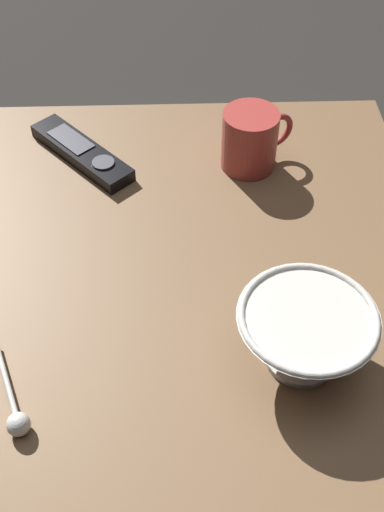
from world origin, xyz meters
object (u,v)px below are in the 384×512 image
Objects in this scene: coffee_mug at (251,140)px; tv_remote_near at (82,152)px; teaspoon at (16,414)px; cereal_bowl at (304,335)px.

tv_remote_near is at bearing 84.91° from coffee_mug.
coffee_mug is 0.89× the size of teaspoon.
teaspoon is (-0.41, 0.28, -0.03)m from coffee_mug.
coffee_mug is (0.34, 0.03, -0.00)m from cereal_bowl.
coffee_mug is 0.49m from teaspoon.
teaspoon is (-0.07, 0.30, -0.03)m from cereal_bowl.
cereal_bowl is at bearing -77.62° from teaspoon.
cereal_bowl is 0.31m from teaspoon.
tv_remote_near is (0.36, 0.27, -0.03)m from cereal_bowl.
teaspoon reaches higher than tv_remote_near.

